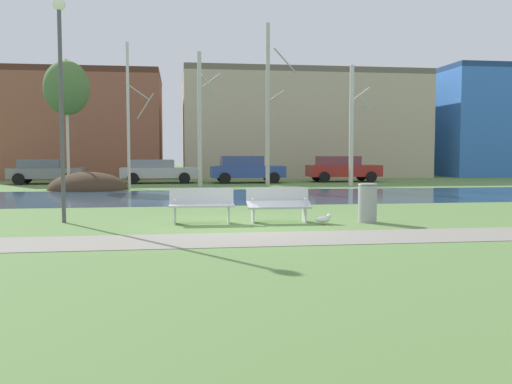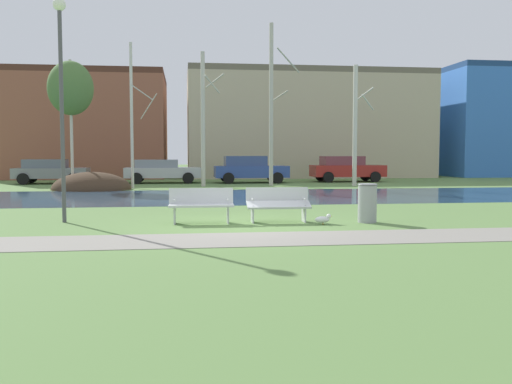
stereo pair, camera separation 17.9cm
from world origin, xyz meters
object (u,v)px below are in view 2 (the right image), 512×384
(bench_right, at_px, (278,204))
(parked_hatch_third_blue, at_px, (249,169))
(parked_sedan_second_silver, at_px, (161,170))
(parked_wagon_fourth_red, at_px, (346,168))
(trash_bin, at_px, (367,202))
(bench_left, at_px, (201,204))
(streetlamp, at_px, (61,75))
(seagull, at_px, (323,219))
(parked_van_nearest_grey, at_px, (50,171))

(bench_right, relative_size, parked_hatch_third_blue, 0.38)
(parked_sedan_second_silver, bearing_deg, parked_wagon_fourth_red, 0.41)
(parked_wagon_fourth_red, bearing_deg, parked_sedan_second_silver, -179.59)
(trash_bin, relative_size, parked_hatch_third_blue, 0.23)
(bench_right, relative_size, parked_sedan_second_silver, 0.37)
(trash_bin, distance_m, parked_wagon_fourth_red, 19.90)
(bench_left, relative_size, parked_sedan_second_silver, 0.37)
(streetlamp, bearing_deg, bench_left, -10.76)
(seagull, distance_m, parked_hatch_third_blue, 18.99)
(parked_sedan_second_silver, relative_size, parked_hatch_third_blue, 1.02)
(streetlamp, xyz_separation_m, parked_wagon_fourth_red, (12.74, 18.21, -2.88))
(parked_sedan_second_silver, height_order, parked_wagon_fourth_red, parked_wagon_fourth_red)
(streetlamp, relative_size, parked_sedan_second_silver, 1.28)
(bench_right, distance_m, parked_van_nearest_grey, 21.24)
(trash_bin, distance_m, parked_van_nearest_grey, 22.65)
(trash_bin, height_order, parked_sedan_second_silver, parked_sedan_second_silver)
(parked_van_nearest_grey, distance_m, parked_sedan_second_silver, 6.20)
(bench_left, bearing_deg, streetlamp, 169.24)
(bench_left, xyz_separation_m, streetlamp, (-3.42, 0.65, 3.21))
(bench_left, bearing_deg, parked_van_nearest_grey, 112.77)
(bench_left, relative_size, parked_wagon_fourth_red, 0.37)
(seagull, bearing_deg, trash_bin, 12.37)
(bench_right, height_order, parked_sedan_second_silver, parked_sedan_second_silver)
(parked_sedan_second_silver, xyz_separation_m, parked_wagon_fourth_red, (11.02, 0.08, 0.08))
(parked_van_nearest_grey, distance_m, parked_wagon_fourth_red, 17.22)
(trash_bin, bearing_deg, parked_hatch_third_blue, 92.35)
(bench_right, height_order, parked_van_nearest_grey, parked_van_nearest_grey)
(parked_hatch_third_blue, bearing_deg, bench_left, -100.43)
(parked_sedan_second_silver, bearing_deg, trash_bin, -73.01)
(parked_hatch_third_blue, bearing_deg, seagull, -91.31)
(streetlamp, distance_m, parked_hatch_third_blue, 19.18)
(seagull, bearing_deg, streetlamp, 168.76)
(trash_bin, relative_size, seagull, 2.22)
(streetlamp, bearing_deg, parked_sedan_second_silver, 84.58)
(trash_bin, height_order, parked_wagon_fourth_red, parked_wagon_fourth_red)
(streetlamp, xyz_separation_m, parked_sedan_second_silver, (1.72, 18.13, -2.95))
(bench_right, xyz_separation_m, trash_bin, (2.22, -0.35, 0.03))
(trash_bin, height_order, seagull, trash_bin)
(parked_hatch_third_blue, relative_size, parked_wagon_fourth_red, 0.98)
(bench_right, relative_size, parked_van_nearest_grey, 0.40)
(parked_wagon_fourth_red, bearing_deg, seagull, -108.14)
(seagull, bearing_deg, parked_wagon_fourth_red, 71.86)
(bench_right, height_order, seagull, bench_right)
(trash_bin, relative_size, parked_wagon_fourth_red, 0.22)
(parked_sedan_second_silver, bearing_deg, bench_right, -79.05)
(streetlamp, xyz_separation_m, parked_hatch_third_blue, (6.80, 17.71, -2.87))
(parked_wagon_fourth_red, bearing_deg, bench_left, -116.30)
(bench_right, xyz_separation_m, seagull, (1.01, -0.61, -0.34))
(bench_right, distance_m, streetlamp, 6.28)
(streetlamp, relative_size, parked_wagon_fourth_red, 1.27)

